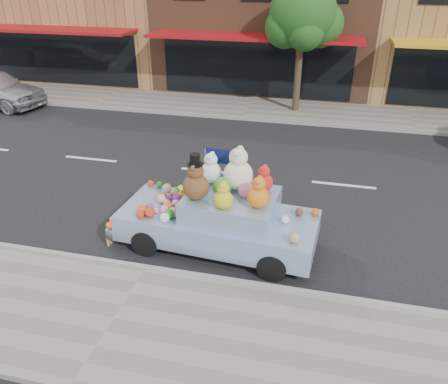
# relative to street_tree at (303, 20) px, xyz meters

# --- Properties ---
(ground) EXTENTS (120.00, 120.00, 0.00)m
(ground) POSITION_rel_street_tree_xyz_m (-2.03, -6.55, -3.69)
(ground) COLOR black
(ground) RESTS_ON ground
(near_sidewalk) EXTENTS (60.00, 3.00, 0.12)m
(near_sidewalk) POSITION_rel_street_tree_xyz_m (-2.03, -13.05, -3.63)
(near_sidewalk) COLOR gray
(near_sidewalk) RESTS_ON ground
(far_sidewalk) EXTENTS (60.00, 3.00, 0.12)m
(far_sidewalk) POSITION_rel_street_tree_xyz_m (-2.03, -0.05, -3.63)
(far_sidewalk) COLOR gray
(far_sidewalk) RESTS_ON ground
(near_kerb) EXTENTS (60.00, 0.12, 0.13)m
(near_kerb) POSITION_rel_street_tree_xyz_m (-2.03, -11.55, -3.63)
(near_kerb) COLOR gray
(near_kerb) RESTS_ON ground
(far_kerb) EXTENTS (60.00, 0.12, 0.13)m
(far_kerb) POSITION_rel_street_tree_xyz_m (-2.03, -1.55, -3.63)
(far_kerb) COLOR gray
(far_kerb) RESTS_ON ground
(storefront_left) EXTENTS (10.00, 9.80, 7.30)m
(storefront_left) POSITION_rel_street_tree_xyz_m (-12.03, 5.42, -0.05)
(storefront_left) COLOR #A37344
(storefront_left) RESTS_ON ground
(storefront_mid) EXTENTS (10.00, 9.80, 7.30)m
(storefront_mid) POSITION_rel_street_tree_xyz_m (-2.03, 5.42, -0.05)
(storefront_mid) COLOR brown
(storefront_mid) RESTS_ON ground
(street_tree) EXTENTS (3.00, 2.70, 5.22)m
(street_tree) POSITION_rel_street_tree_xyz_m (0.00, 0.00, 0.00)
(street_tree) COLOR #38281C
(street_tree) RESTS_ON ground
(art_car) EXTENTS (4.60, 2.06, 2.35)m
(art_car) POSITION_rel_street_tree_xyz_m (-0.79, -10.30, -2.88)
(art_car) COLOR black
(art_car) RESTS_ON ground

